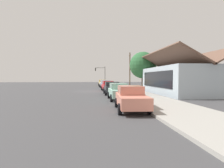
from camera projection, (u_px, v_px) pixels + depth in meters
ground_plane at (91, 91)px, 29.23m from camera, size 120.00×120.00×0.00m
sidewalk_curb at (127, 91)px, 29.80m from camera, size 60.00×4.20×0.16m
car_mustard at (102, 83)px, 47.62m from camera, size 4.81×2.00×1.59m
car_ivory at (104, 83)px, 41.82m from camera, size 4.82×2.06×1.59m
car_skyblue at (106, 84)px, 35.90m from camera, size 4.45×2.01×1.59m
car_cherry at (108, 86)px, 30.32m from camera, size 4.40×2.17×1.59m
car_charcoal at (112, 88)px, 24.13m from camera, size 4.50×2.10×1.59m
car_seafoam at (119, 91)px, 18.28m from camera, size 4.55×1.94×1.59m
car_coral at (131, 98)px, 12.45m from camera, size 4.65×2.13×1.59m
storefront_building at (183, 79)px, 24.92m from camera, size 13.56×7.56×5.56m
shade_tree at (143, 65)px, 32.87m from camera, size 4.61×4.61×6.59m
traffic_light_main at (101, 73)px, 52.07m from camera, size 0.37×2.79×5.20m
utility_pole_wooden at (130, 69)px, 40.89m from camera, size 1.80×0.24×7.50m
fire_hydrant_red at (144, 99)px, 14.68m from camera, size 0.22×0.22×0.71m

